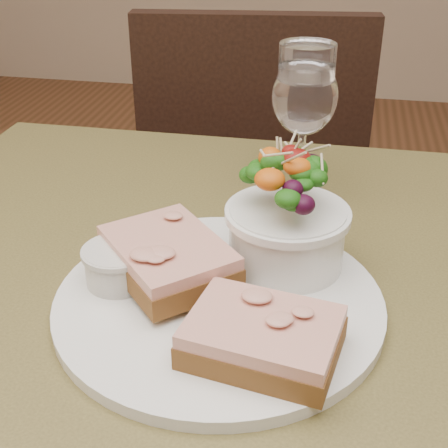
% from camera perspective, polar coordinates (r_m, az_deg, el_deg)
% --- Properties ---
extents(cafe_table, '(0.80, 0.80, 0.75)m').
position_cam_1_polar(cafe_table, '(0.67, -1.65, -13.32)').
color(cafe_table, '#48401E').
rests_on(cafe_table, ground).
extents(chair_far, '(0.47, 0.47, 0.90)m').
position_cam_1_polar(chair_far, '(1.48, 2.45, -3.62)').
color(chair_far, black).
rests_on(chair_far, ground).
extents(dinner_plate, '(0.30, 0.30, 0.01)m').
position_cam_1_polar(dinner_plate, '(0.58, -0.47, -7.11)').
color(dinner_plate, white).
rests_on(dinner_plate, cafe_table).
extents(sandwich_front, '(0.13, 0.11, 0.03)m').
position_cam_1_polar(sandwich_front, '(0.51, 3.54, -10.26)').
color(sandwich_front, '#432D12').
rests_on(sandwich_front, dinner_plate).
extents(sandwich_back, '(0.15, 0.16, 0.03)m').
position_cam_1_polar(sandwich_back, '(0.59, -5.14, -3.03)').
color(sandwich_back, '#432D12').
rests_on(sandwich_back, dinner_plate).
extents(ramekin, '(0.06, 0.06, 0.04)m').
position_cam_1_polar(ramekin, '(0.60, -9.68, -3.60)').
color(ramekin, silver).
rests_on(ramekin, dinner_plate).
extents(salad_bowl, '(0.11, 0.11, 0.13)m').
position_cam_1_polar(salad_bowl, '(0.60, 5.86, 1.20)').
color(salad_bowl, white).
rests_on(salad_bowl, dinner_plate).
extents(garnish, '(0.05, 0.04, 0.02)m').
position_cam_1_polar(garnish, '(0.64, -6.04, -2.03)').
color(garnish, '#123609').
rests_on(garnish, dinner_plate).
extents(wine_glass, '(0.08, 0.08, 0.18)m').
position_cam_1_polar(wine_glass, '(0.74, 7.37, 11.09)').
color(wine_glass, white).
rests_on(wine_glass, cafe_table).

